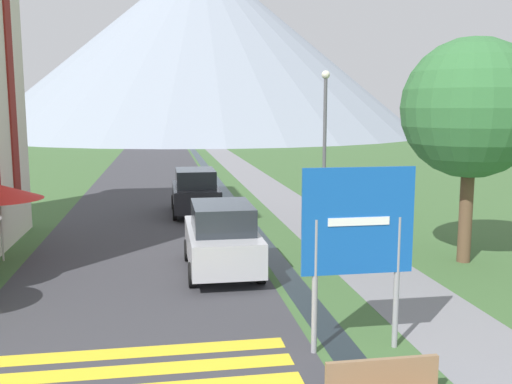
# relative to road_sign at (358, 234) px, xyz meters

# --- Properties ---
(ground_plane) EXTENTS (160.00, 160.00, 0.00)m
(ground_plane) POSITION_rel_road_sign_xyz_m (-1.40, 15.72, -2.09)
(ground_plane) COLOR #3D6033
(road) EXTENTS (6.40, 60.00, 0.01)m
(road) POSITION_rel_road_sign_xyz_m (-3.90, 25.72, -2.08)
(road) COLOR #38383D
(road) RESTS_ON ground_plane
(footpath) EXTENTS (2.20, 60.00, 0.01)m
(footpath) POSITION_rel_road_sign_xyz_m (2.20, 25.72, -2.08)
(footpath) COLOR slate
(footpath) RESTS_ON ground_plane
(drainage_channel) EXTENTS (0.60, 60.00, 0.00)m
(drainage_channel) POSITION_rel_road_sign_xyz_m (-0.20, 25.72, -2.09)
(drainage_channel) COLOR black
(drainage_channel) RESTS_ON ground_plane
(crosswalk_marking) EXTENTS (5.44, 2.54, 0.01)m
(crosswalk_marking) POSITION_rel_road_sign_xyz_m (-3.90, -0.54, -2.08)
(crosswalk_marking) COLOR yellow
(crosswalk_marking) RESTS_ON ground_plane
(mountain_distant) EXTENTS (68.07, 68.07, 28.04)m
(mountain_distant) POSITION_rel_road_sign_xyz_m (3.29, 83.43, 11.93)
(mountain_distant) COLOR gray
(mountain_distant) RESTS_ON ground_plane
(road_sign) EXTENTS (1.98, 0.11, 3.24)m
(road_sign) POSITION_rel_road_sign_xyz_m (0.00, 0.00, 0.00)
(road_sign) COLOR gray
(road_sign) RESTS_ON ground_plane
(parked_car_near) EXTENTS (1.84, 3.87, 1.82)m
(parked_car_near) POSITION_rel_road_sign_xyz_m (-1.80, 5.20, -1.18)
(parked_car_near) COLOR #B2B2B7
(parked_car_near) RESTS_ON ground_plane
(parked_car_far) EXTENTS (1.87, 3.93, 1.82)m
(parked_car_far) POSITION_rel_road_sign_xyz_m (-2.00, 13.48, -1.18)
(parked_car_far) COLOR black
(parked_car_far) RESTS_ON ground_plane
(streetlamp) EXTENTS (0.28, 0.28, 5.45)m
(streetlamp) POSITION_rel_road_sign_xyz_m (2.16, 9.54, 1.13)
(streetlamp) COLOR #515156
(streetlamp) RESTS_ON ground_plane
(tree_by_path) EXTENTS (3.75, 3.75, 6.10)m
(tree_by_path) POSITION_rel_road_sign_xyz_m (4.91, 5.10, 2.11)
(tree_by_path) COLOR brown
(tree_by_path) RESTS_ON ground_plane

